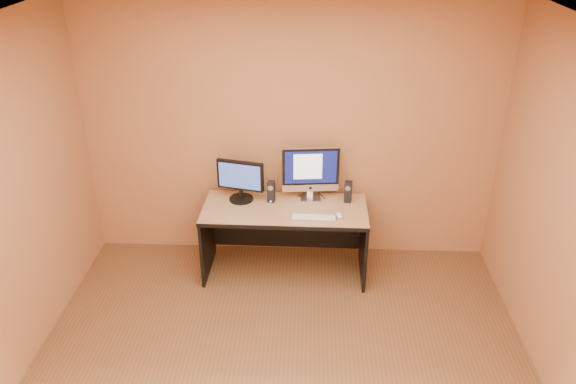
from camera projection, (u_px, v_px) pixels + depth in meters
name	position (u px, v px, depth m)	size (l,w,h in m)	color
walls	(278.00, 247.00, 3.60)	(4.00, 4.00, 2.60)	#A16641
ceiling	(276.00, 42.00, 3.00)	(4.00, 4.00, 0.00)	white
desk	(285.00, 241.00, 5.42)	(1.54, 0.68, 0.71)	tan
imac	(311.00, 174.00, 5.31)	(0.55, 0.20, 0.53)	#B3B3B7
second_monitor	(241.00, 181.00, 5.32)	(0.46, 0.23, 0.41)	black
speaker_left	(271.00, 191.00, 5.33)	(0.07, 0.07, 0.21)	black
speaker_right	(348.00, 192.00, 5.33)	(0.07, 0.07, 0.21)	black
keyboard	(314.00, 217.00, 5.09)	(0.41, 0.11, 0.02)	silver
mouse	(339.00, 215.00, 5.11)	(0.06, 0.10, 0.03)	white
cable_a	(320.00, 194.00, 5.50)	(0.01, 0.01, 0.21)	black
cable_b	(303.00, 194.00, 5.51)	(0.01, 0.01, 0.17)	black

